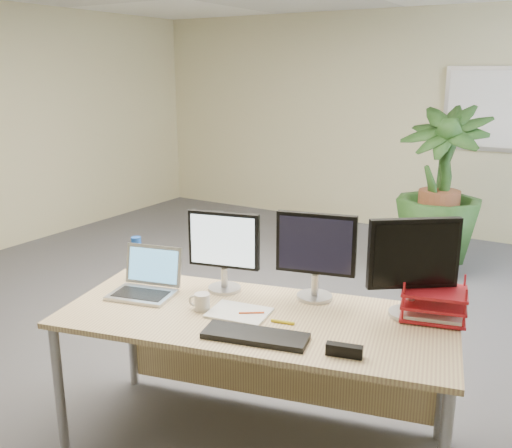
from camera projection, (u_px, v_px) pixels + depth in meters
The scene contains 17 objects.
floor at pixel (214, 354), 4.11m from camera, with size 8.00×8.00×0.00m, color #49494E.
back_wall at pixel (398, 122), 7.06m from camera, with size 7.00×0.04×2.70m, color beige.
whiteboard at pixel (503, 110), 6.38m from camera, with size 1.30×0.04×0.95m.
desk at pixel (261, 335), 3.06m from camera, with size 2.14×1.28×0.77m.
floor_plant at pixel (439, 200), 5.59m from camera, with size 0.84×0.84×1.50m, color #183914.
monitor_left at pixel (224, 246), 3.18m from camera, with size 0.41×0.19×0.46m.
monitor_right at pixel (316, 250), 3.06m from camera, with size 0.43×0.20×0.48m.
monitor_dark at pixel (413, 261), 2.83m from camera, with size 0.39×0.31×0.51m.
laptop at pixel (147, 282), 3.20m from camera, with size 0.40×0.37×0.25m.
keyboard at pixel (255, 336), 2.66m from camera, with size 0.49×0.16×0.03m, color black.
coffee_mug at pixel (202, 302), 2.97m from camera, with size 0.12×0.08×0.09m.
spiral_notebook at pixel (239, 313), 2.93m from camera, with size 0.30×0.23×0.01m, color white.
orange_pen at pixel (252, 313), 2.90m from camera, with size 0.01×0.01×0.13m, color #EA4F1A.
yellow_highlighter at pixel (283, 322), 2.82m from camera, with size 0.02×0.02×0.12m, color gold.
water_bottle at pixel (137, 258), 3.42m from camera, with size 0.07×0.07×0.25m.
letter_tray at pixel (433, 306), 2.86m from camera, with size 0.36×0.30×0.15m.
stapler at pixel (344, 350), 2.49m from camera, with size 0.16×0.04×0.05m, color black.
Camera 1 is at (2.19, -3.03, 1.98)m, focal length 40.00 mm.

